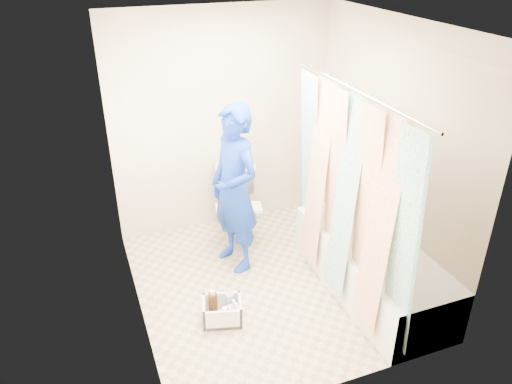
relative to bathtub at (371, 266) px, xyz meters
name	(u,v)px	position (x,y,z in m)	size (l,w,h in m)	color
floor	(268,283)	(-0.85, 0.43, -0.27)	(2.60, 2.60, 0.00)	tan
ceiling	(272,24)	(-0.85, 0.43, 2.13)	(2.40, 2.60, 0.02)	silver
wall_back	(223,122)	(-0.85, 1.73, 0.93)	(2.40, 0.02, 2.40)	beige
wall_front	(348,252)	(-0.85, -0.88, 0.93)	(2.40, 0.02, 2.40)	beige
wall_left	(126,194)	(-2.05, 0.43, 0.93)	(0.02, 2.60, 2.40)	beige
wall_right	(389,151)	(0.35, 0.43, 0.93)	(0.02, 2.60, 2.40)	beige
bathtub	(371,266)	(0.00, 0.00, 0.00)	(0.70, 1.75, 0.50)	white
curtain_rod	(357,91)	(-0.33, 0.00, 1.68)	(0.02, 0.02, 1.90)	silver
shower_curtain	(347,201)	(-0.33, 0.00, 0.75)	(0.06, 1.75, 1.80)	white
toilet	(238,208)	(-0.86, 1.27, 0.12)	(0.43, 0.76, 0.77)	white
tank_lid	(239,208)	(-0.89, 1.15, 0.19)	(0.47, 0.21, 0.04)	silver
tank_internals	(232,168)	(-0.85, 1.48, 0.49)	(0.18, 0.08, 0.25)	black
plumber	(235,190)	(-1.02, 0.87, 0.57)	(0.61, 0.40, 1.67)	#102DA6
cleaning_caddy	(224,312)	(-1.40, 0.09, -0.17)	(0.39, 0.35, 0.25)	white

